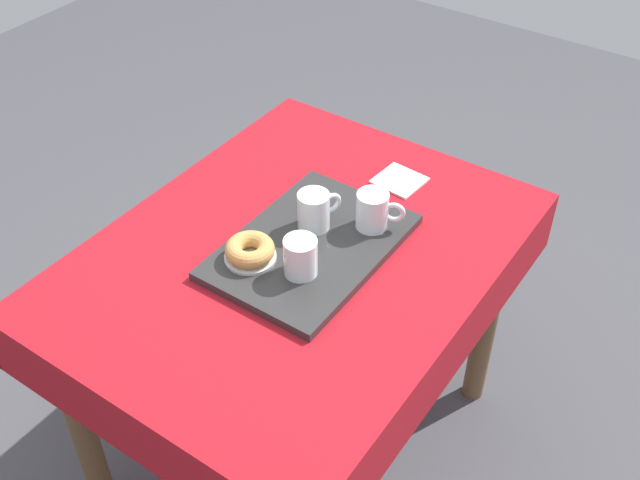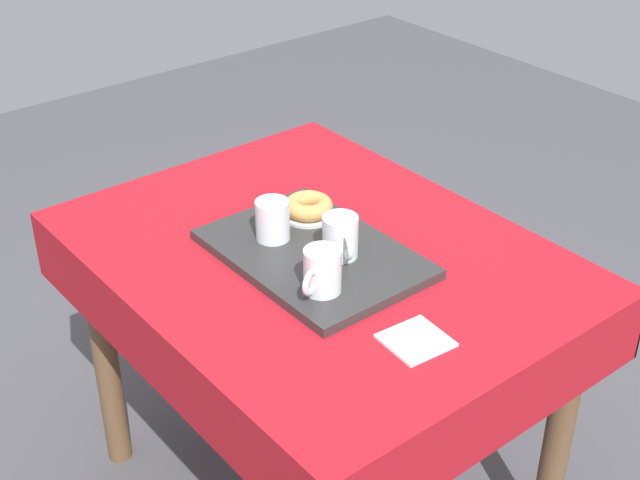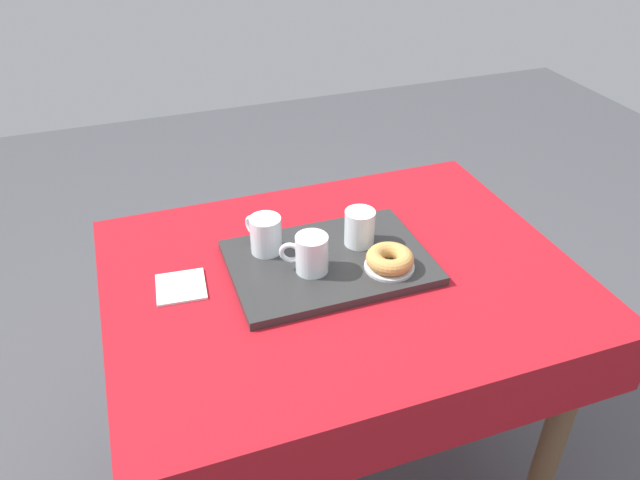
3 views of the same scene
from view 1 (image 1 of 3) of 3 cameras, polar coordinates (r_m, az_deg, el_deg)
The scene contains 9 objects.
ground_plane at distance 2.36m, azimuth -1.44°, elevation -14.82°, with size 6.00×6.00×0.00m, color #47474C.
dining_table at distance 1.87m, azimuth -1.75°, elevation -3.68°, with size 1.11×0.85×0.76m.
serving_tray at distance 1.78m, azimuth -0.68°, elevation -0.48°, with size 0.47×0.33×0.02m, color #2D2D2D.
tea_mug_left at distance 1.79m, azimuth 3.96°, elevation 2.13°, with size 0.08×0.11×0.09m.
tea_mug_right at distance 1.79m, azimuth -0.53°, elevation 2.18°, with size 0.11×0.08×0.09m.
water_glass_near at distance 1.67m, azimuth -1.46°, elevation -1.39°, with size 0.08×0.08×0.09m.
donut_plate_left at distance 1.73m, azimuth -5.19°, elevation -1.27°, with size 0.12×0.12×0.01m, color silver.
sugar_donut_left at distance 1.72m, azimuth -5.23°, elevation -0.70°, with size 0.11×0.11×0.04m, color tan.
paper_napkin at distance 2.00m, azimuth 5.92°, elevation 4.42°, with size 0.11×0.12×0.01m, color white.
Camera 1 is at (-1.07, -0.81, 1.94)m, focal length 43.10 mm.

